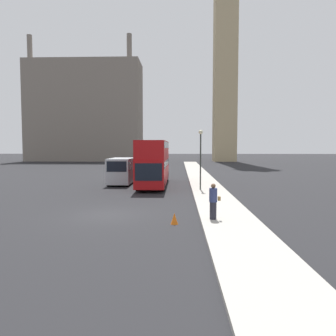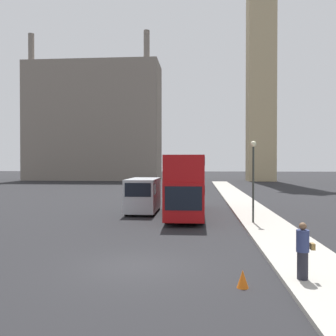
% 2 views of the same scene
% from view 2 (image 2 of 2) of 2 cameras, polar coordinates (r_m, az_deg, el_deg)
% --- Properties ---
extents(ground_plane, '(300.00, 300.00, 0.00)m').
position_cam_2_polar(ground_plane, '(14.30, -5.11, -14.66)').
color(ground_plane, black).
extents(sidewalk_strip, '(2.88, 120.00, 0.15)m').
position_cam_2_polar(sidewalk_strip, '(14.68, 21.36, -14.00)').
color(sidewalk_strip, '#ADA89E').
rests_on(sidewalk_strip, ground_plane).
extents(clock_tower, '(5.98, 6.15, 70.95)m').
position_cam_2_polar(clock_tower, '(86.79, 14.01, 22.83)').
color(clock_tower, tan).
rests_on(clock_tower, ground_plane).
extents(building_block_distant, '(29.13, 10.33, 31.25)m').
position_cam_2_polar(building_block_distant, '(85.27, -11.18, 6.88)').
color(building_block_distant, slate).
rests_on(building_block_distant, ground_plane).
extents(red_double_decker_bus, '(2.49, 11.35, 4.28)m').
position_cam_2_polar(red_double_decker_bus, '(27.28, 2.83, -2.16)').
color(red_double_decker_bus, '#A80F11').
rests_on(red_double_decker_bus, ground_plane).
extents(white_van, '(2.19, 5.09, 2.60)m').
position_cam_2_polar(white_van, '(28.51, -3.84, -4.07)').
color(white_van, '#B2B7BC').
rests_on(white_van, ground_plane).
extents(pedestrian, '(0.56, 0.40, 1.79)m').
position_cam_2_polar(pedestrian, '(12.75, 19.86, -11.80)').
color(pedestrian, '#23232D').
rests_on(pedestrian, sidewalk_strip).
extents(street_lamp, '(0.36, 0.36, 5.00)m').
position_cam_2_polar(street_lamp, '(23.49, 12.87, 0.02)').
color(street_lamp, '#2D332D').
rests_on(street_lamp, sidewalk_strip).
extents(traffic_cone, '(0.36, 0.36, 0.55)m').
position_cam_2_polar(traffic_cone, '(12.09, 11.31, -16.24)').
color(traffic_cone, orange).
rests_on(traffic_cone, ground_plane).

